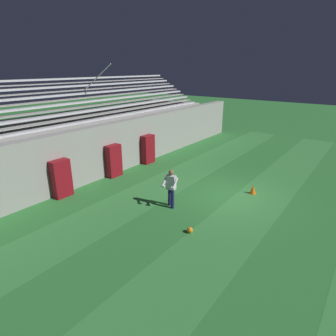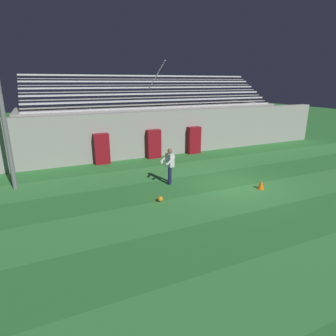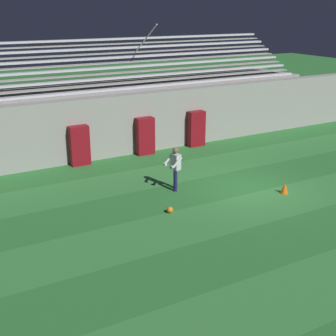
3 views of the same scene
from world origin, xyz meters
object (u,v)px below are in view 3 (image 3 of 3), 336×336
(padding_pillar_gate_left, at_px, (145,136))
(soccer_ball, at_px, (170,210))
(goalkeeper, at_px, (175,166))
(traffic_cone, at_px, (285,188))
(padding_pillar_far_left, at_px, (79,146))
(padding_pillar_gate_right, at_px, (196,129))

(padding_pillar_gate_left, bearing_deg, soccer_ball, -109.64)
(padding_pillar_gate_left, distance_m, soccer_ball, 6.77)
(goalkeeper, distance_m, traffic_cone, 4.16)
(padding_pillar_gate_left, xyz_separation_m, goalkeeper, (-1.06, -4.60, 0.08))
(padding_pillar_gate_left, distance_m, goalkeeper, 4.72)
(padding_pillar_gate_left, distance_m, padding_pillar_far_left, 3.19)
(padding_pillar_far_left, xyz_separation_m, traffic_cone, (5.50, -6.91, -0.66))
(padding_pillar_gate_left, relative_size, traffic_cone, 4.16)
(padding_pillar_gate_left, relative_size, padding_pillar_gate_right, 1.00)
(padding_pillar_gate_left, bearing_deg, goalkeeper, -102.92)
(padding_pillar_gate_right, relative_size, soccer_ball, 7.94)
(padding_pillar_gate_left, height_order, goalkeeper, padding_pillar_gate_left)
(soccer_ball, bearing_deg, traffic_cone, -7.20)
(goalkeeper, relative_size, traffic_cone, 3.98)
(padding_pillar_gate_left, height_order, traffic_cone, padding_pillar_gate_left)
(soccer_ball, height_order, traffic_cone, traffic_cone)
(padding_pillar_gate_right, height_order, soccer_ball, padding_pillar_gate_right)
(padding_pillar_gate_left, relative_size, goalkeeper, 1.05)
(goalkeeper, bearing_deg, padding_pillar_gate_right, 49.85)
(padding_pillar_gate_left, bearing_deg, padding_pillar_gate_right, 0.00)
(padding_pillar_gate_left, distance_m, traffic_cone, 7.32)
(padding_pillar_far_left, relative_size, traffic_cone, 4.16)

